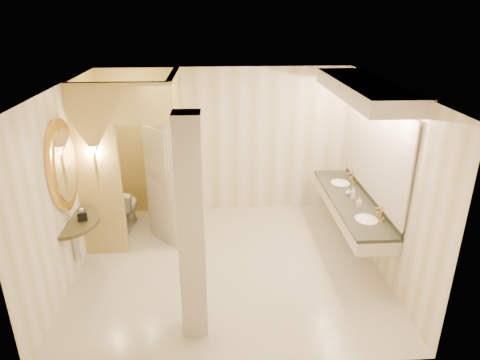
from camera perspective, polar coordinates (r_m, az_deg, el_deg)
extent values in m
plane|color=beige|center=(6.66, -1.49, -11.28)|extent=(4.50, 4.50, 0.00)
plane|color=white|center=(5.64, -1.76, 12.24)|extent=(4.50, 4.50, 0.00)
cube|color=white|center=(7.90, -2.09, 5.11)|extent=(4.50, 0.02, 2.70)
cube|color=white|center=(4.25, -0.71, -11.02)|extent=(4.50, 0.02, 2.70)
cube|color=white|center=(6.37, -22.28, -0.94)|extent=(0.02, 4.00, 2.70)
cube|color=white|center=(6.48, 18.69, -0.03)|extent=(0.02, 4.00, 2.70)
cube|color=tan|center=(7.22, -8.31, 3.19)|extent=(0.10, 1.50, 2.70)
cube|color=tan|center=(6.72, -18.40, 0.79)|extent=(0.65, 0.10, 2.70)
cube|color=tan|center=(6.27, -13.07, 9.92)|extent=(0.80, 0.10, 0.60)
cube|color=beige|center=(6.94, -10.56, -0.41)|extent=(0.55, 0.65, 2.10)
cylinder|color=gold|center=(6.59, -18.75, 2.18)|extent=(0.03, 0.03, 0.30)
cone|color=beige|center=(6.53, -18.97, 3.83)|extent=(0.14, 0.14, 0.14)
cube|color=beige|center=(6.97, 14.61, -3.56)|extent=(0.60, 2.48, 0.24)
cube|color=black|center=(6.92, 14.70, -2.66)|extent=(0.64, 2.52, 0.05)
cube|color=black|center=(6.98, 16.95, -2.05)|extent=(0.03, 2.48, 0.10)
ellipsoid|color=white|center=(6.36, 16.46, -5.36)|extent=(0.40, 0.44, 0.15)
cylinder|color=gold|center=(6.37, 18.28, -4.22)|extent=(0.03, 0.03, 0.22)
ellipsoid|color=white|center=(7.51, 13.20, -0.65)|extent=(0.40, 0.44, 0.15)
cylinder|color=gold|center=(7.52, 14.74, 0.30)|extent=(0.03, 0.03, 0.22)
cube|color=white|center=(6.71, 17.65, 4.03)|extent=(0.03, 2.48, 1.40)
cube|color=beige|center=(6.40, 16.23, 11.61)|extent=(0.75, 2.68, 0.22)
cylinder|color=black|center=(6.51, -21.66, -5.22)|extent=(0.98, 0.98, 0.05)
cube|color=beige|center=(6.63, -20.96, -7.53)|extent=(0.10, 0.10, 0.60)
cylinder|color=gold|center=(6.18, -22.59, 1.80)|extent=(0.07, 0.98, 0.98)
cylinder|color=white|center=(6.16, -22.24, 1.81)|extent=(0.02, 0.78, 0.78)
cube|color=beige|center=(4.82, -6.47, -6.82)|extent=(0.30, 0.30, 2.70)
cube|color=black|center=(6.43, -20.29, -4.45)|extent=(0.16, 0.16, 0.13)
imported|color=white|center=(7.85, -15.08, -3.50)|extent=(0.48, 0.76, 0.74)
imported|color=beige|center=(6.65, 15.60, -2.87)|extent=(0.08, 0.08, 0.15)
imported|color=silver|center=(7.03, 14.22, -1.51)|extent=(0.09, 0.09, 0.10)
imported|color=#C6B28C|center=(6.87, 14.82, -1.75)|extent=(0.09, 0.09, 0.19)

